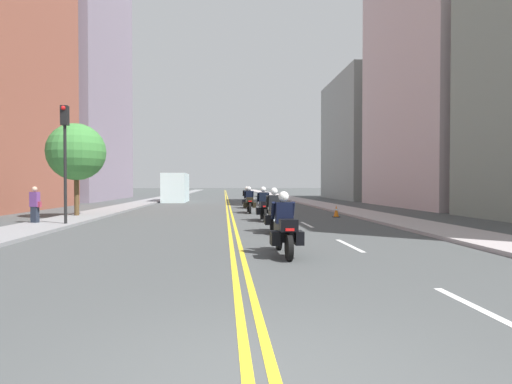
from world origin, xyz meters
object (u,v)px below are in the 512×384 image
(motorcycle_2, at_px, (264,207))
(pedestrian_0, at_px, (35,205))
(motorcycle_3, at_px, (249,202))
(traffic_light_near, at_px, (65,143))
(motorcycle_4, at_px, (247,199))
(parked_truck, at_px, (176,189))
(motorcycle_0, at_px, (284,229))
(motorcycle_1, at_px, (274,215))
(traffic_cone_0, at_px, (336,211))
(street_tree_0, at_px, (76,152))

(motorcycle_2, height_order, pedestrian_0, pedestrian_0)
(motorcycle_3, xyz_separation_m, traffic_light_near, (-8.05, -7.19, 2.77))
(motorcycle_4, distance_m, parked_truck, 13.19)
(motorcycle_0, distance_m, pedestrian_0, 12.43)
(motorcycle_1, distance_m, parked_truck, 27.40)
(traffic_cone_0, bearing_deg, traffic_light_near, -163.18)
(motorcycle_0, relative_size, motorcycle_4, 1.02)
(traffic_cone_0, bearing_deg, motorcycle_2, -154.33)
(motorcycle_3, relative_size, street_tree_0, 0.45)
(motorcycle_3, distance_m, motorcycle_4, 5.03)
(traffic_light_near, relative_size, pedestrian_0, 3.02)
(motorcycle_2, bearing_deg, street_tree_0, 163.68)
(traffic_cone_0, relative_size, traffic_light_near, 0.13)
(motorcycle_4, height_order, pedestrian_0, pedestrian_0)
(motorcycle_2, relative_size, traffic_cone_0, 3.28)
(motorcycle_0, xyz_separation_m, traffic_cone_0, (4.47, 11.32, -0.33))
(parked_truck, bearing_deg, motorcycle_3, -69.29)
(traffic_light_near, xyz_separation_m, street_tree_0, (-1.12, 4.49, -0.02))
(traffic_light_near, distance_m, pedestrian_0, 3.00)
(parked_truck, bearing_deg, traffic_light_near, -94.34)
(pedestrian_0, bearing_deg, motorcycle_4, 66.67)
(motorcycle_1, bearing_deg, motorcycle_3, 92.39)
(motorcycle_4, bearing_deg, traffic_cone_0, -65.23)
(motorcycle_0, xyz_separation_m, street_tree_0, (-9.13, 12.05, 2.77))
(motorcycle_3, height_order, traffic_light_near, traffic_light_near)
(traffic_light_near, height_order, street_tree_0, traffic_light_near)
(motorcycle_0, height_order, motorcycle_4, motorcycle_4)
(motorcycle_0, bearing_deg, pedestrian_0, 138.63)
(motorcycle_2, xyz_separation_m, traffic_cone_0, (4.06, 1.95, -0.35))
(motorcycle_1, bearing_deg, motorcycle_4, 91.27)
(motorcycle_2, bearing_deg, traffic_cone_0, 25.03)
(motorcycle_2, relative_size, parked_truck, 0.32)
(traffic_light_near, distance_m, parked_truck, 23.90)
(motorcycle_2, distance_m, traffic_cone_0, 4.52)
(motorcycle_2, bearing_deg, traffic_light_near, -168.44)
(motorcycle_4, bearing_deg, motorcycle_0, -92.60)
(motorcycle_0, bearing_deg, street_tree_0, 126.29)
(traffic_cone_0, bearing_deg, motorcycle_0, -111.53)
(motorcycle_2, bearing_deg, motorcycle_3, 93.12)
(motorcycle_1, xyz_separation_m, traffic_cone_0, (4.13, 6.64, -0.34))
(motorcycle_1, xyz_separation_m, motorcycle_2, (0.06, 4.68, 0.01))
(motorcycle_3, distance_m, street_tree_0, 9.96)
(pedestrian_0, bearing_deg, street_tree_0, 101.55)
(motorcycle_2, xyz_separation_m, pedestrian_0, (-9.85, -1.30, 0.18))
(motorcycle_1, bearing_deg, traffic_cone_0, 58.86)
(parked_truck, bearing_deg, motorcycle_1, -76.18)
(traffic_cone_0, relative_size, street_tree_0, 0.13)
(motorcycle_0, bearing_deg, traffic_light_near, 135.80)
(traffic_light_near, bearing_deg, motorcycle_4, 56.13)
(traffic_cone_0, xyz_separation_m, pedestrian_0, (-13.92, -3.25, 0.54))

